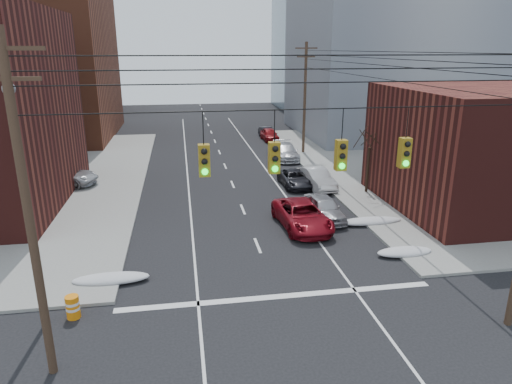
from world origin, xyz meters
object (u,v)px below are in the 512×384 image
object	(u,v)px
parked_car_e	(270,134)
lot_car_d	(17,169)
lot_car_b	(63,176)
parked_car_c	(295,178)
parked_car_d	(286,152)
parked_car_b	(317,178)
parked_car_a	(324,208)
parked_car_f	(267,132)
red_pickup	(302,215)
construction_barrel	(73,307)
lot_car_a	(24,179)

from	to	relation	value
parked_car_e	lot_car_d	size ratio (longest dim) A/B	0.96
lot_car_b	lot_car_d	xyz separation A→B (m)	(-4.26, 3.05, -0.01)
parked_car_c	parked_car_d	xyz separation A→B (m)	(1.34, 9.01, 0.14)
parked_car_b	parked_car_d	distance (m)	9.75
parked_car_d	parked_car_e	world-z (taller)	parked_car_d
parked_car_b	parked_car_c	size ratio (longest dim) A/B	1.05
parked_car_b	parked_car_e	bearing A→B (deg)	82.56
parked_car_a	parked_car_f	distance (m)	27.89
red_pickup	parked_car_f	size ratio (longest dim) A/B	1.49
parked_car_d	parked_car_e	bearing A→B (deg)	91.93
parked_car_c	lot_car_b	world-z (taller)	lot_car_b
parked_car_c	construction_barrel	xyz separation A→B (m)	(-13.30, -16.48, -0.12)
parked_car_b	parked_car_a	bearing A→B (deg)	-110.01
red_pickup	parked_car_a	world-z (taller)	red_pickup
parked_car_c	lot_car_b	xyz separation A→B (m)	(-17.93, 2.72, 0.28)
parked_car_c	lot_car_d	size ratio (longest dim) A/B	1.03
red_pickup	construction_barrel	xyz separation A→B (m)	(-11.60, -7.94, -0.28)
parked_car_c	lot_car_a	bearing A→B (deg)	172.93
red_pickup	parked_car_c	distance (m)	8.70
construction_barrel	parked_car_c	bearing A→B (deg)	51.09
red_pickup	lot_car_b	bearing A→B (deg)	140.99
parked_car_d	lot_car_a	world-z (taller)	lot_car_a
parked_car_e	construction_barrel	bearing A→B (deg)	-115.20
red_pickup	parked_car_f	world-z (taller)	red_pickup
parked_car_b	parked_car_e	world-z (taller)	parked_car_b
parked_car_a	lot_car_b	distance (m)	20.60
parked_car_a	parked_car_b	bearing A→B (deg)	72.94
parked_car_b	parked_car_f	xyz separation A→B (m)	(0.06, 21.23, -0.15)
lot_car_b	lot_car_d	world-z (taller)	lot_car_b
parked_car_d	lot_car_a	size ratio (longest dim) A/B	1.12
parked_car_b	parked_car_e	distance (m)	19.36
red_pickup	parked_car_e	size ratio (longest dim) A/B	1.33
parked_car_d	lot_car_d	distance (m)	23.75
parked_car_d	lot_car_d	xyz separation A→B (m)	(-23.53, -3.24, 0.13)
parked_car_a	lot_car_a	size ratio (longest dim) A/B	0.92
parked_car_a	construction_barrel	xyz separation A→B (m)	(-13.34, -9.12, -0.24)
lot_car_a	construction_barrel	world-z (taller)	lot_car_a
lot_car_b	lot_car_d	size ratio (longest dim) A/B	1.24
parked_car_a	construction_barrel	distance (m)	16.16
parked_car_a	construction_barrel	bearing A→B (deg)	-149.96
parked_car_d	lot_car_d	world-z (taller)	lot_car_d
parked_car_a	lot_car_a	bearing A→B (deg)	151.00
lot_car_a	lot_car_b	xyz separation A→B (m)	(2.63, 0.61, -0.03)
parked_car_b	parked_car_f	bearing A→B (deg)	82.58
parked_car_e	lot_car_a	size ratio (longest dim) A/B	0.89
parked_car_a	parked_car_c	xyz separation A→B (m)	(-0.04, 7.36, -0.12)
red_pickup	parked_car_e	bearing A→B (deg)	78.80
red_pickup	parked_car_a	xyz separation A→B (m)	(1.75, 1.17, -0.04)
parked_car_e	lot_car_b	size ratio (longest dim) A/B	0.78
parked_car_d	parked_car_c	bearing A→B (deg)	-95.00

